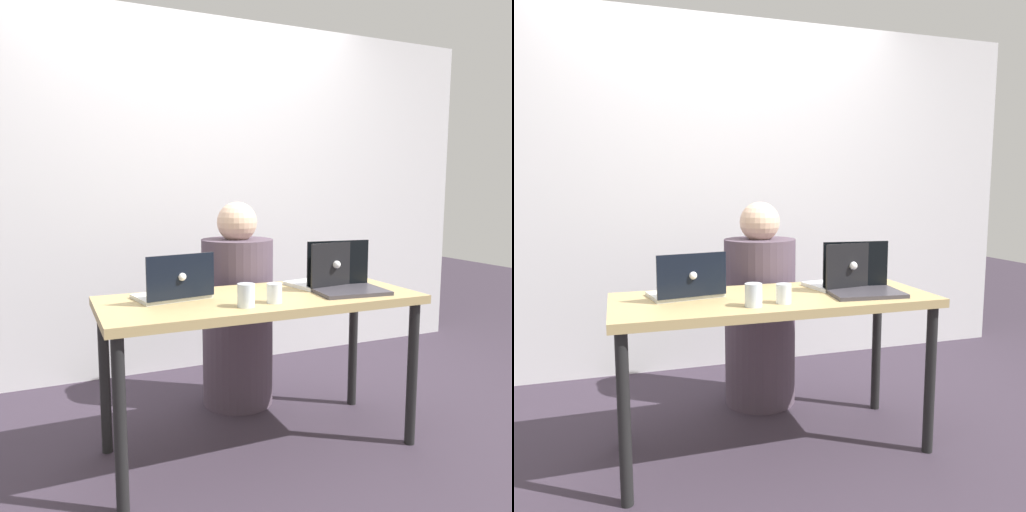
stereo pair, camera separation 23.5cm
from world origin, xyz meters
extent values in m
plane|color=#352C38|center=(0.00, 0.00, 0.00)|extent=(12.00, 12.00, 0.00)
cube|color=silver|center=(0.00, 1.27, 1.20)|extent=(4.50, 0.10, 2.39)
cube|color=tan|center=(0.00, 0.00, 0.73)|extent=(1.48, 0.60, 0.04)
cylinder|color=black|center=(-0.69, -0.25, 0.36)|extent=(0.05, 0.05, 0.71)
cylinder|color=black|center=(0.69, -0.25, 0.36)|extent=(0.05, 0.05, 0.71)
cylinder|color=black|center=(-0.69, 0.25, 0.36)|extent=(0.05, 0.05, 0.71)
cylinder|color=black|center=(0.69, 0.25, 0.36)|extent=(0.05, 0.05, 0.71)
cylinder|color=#4F3F4E|center=(0.09, 0.55, 0.48)|extent=(0.48, 0.48, 0.96)
sphere|color=beige|center=(0.09, 0.55, 1.06)|extent=(0.23, 0.23, 0.23)
cube|color=silver|center=(0.38, 0.12, 0.76)|extent=(0.33, 0.28, 0.02)
cube|color=black|center=(0.40, 0.00, 0.88)|extent=(0.29, 0.06, 0.22)
sphere|color=white|center=(0.40, -0.01, 0.88)|extent=(0.04, 0.04, 0.04)
cube|color=silver|center=(-0.40, 0.12, 0.76)|extent=(0.35, 0.26, 0.02)
cube|color=black|center=(-0.38, 0.01, 0.87)|extent=(0.31, 0.07, 0.19)
sphere|color=white|center=(-0.37, 0.00, 0.87)|extent=(0.04, 0.04, 0.04)
cube|color=#3A363E|center=(0.42, -0.10, 0.76)|extent=(0.35, 0.27, 0.02)
cube|color=black|center=(0.43, 0.02, 0.88)|extent=(0.33, 0.04, 0.22)
sphere|color=white|center=(0.43, 0.04, 0.88)|extent=(0.04, 0.04, 0.04)
cylinder|color=white|center=(-0.01, -0.16, 0.79)|extent=(0.07, 0.07, 0.09)
cylinder|color=silver|center=(-0.01, -0.16, 0.77)|extent=(0.06, 0.06, 0.05)
cylinder|color=silver|center=(-0.15, -0.18, 0.80)|extent=(0.07, 0.07, 0.10)
cylinder|color=silver|center=(-0.15, -0.18, 0.78)|extent=(0.07, 0.07, 0.05)
camera|label=1|loc=(-0.92, -2.09, 1.24)|focal=35.00mm
camera|label=2|loc=(-0.70, -2.17, 1.24)|focal=35.00mm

